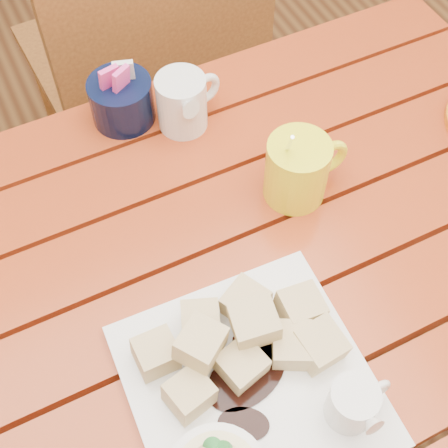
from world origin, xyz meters
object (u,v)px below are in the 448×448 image
table (220,321)px  coffee_mug_right (299,169)px  dessert_plate (245,398)px  chair_far (149,58)px

table → coffee_mug_right: coffee_mug_right is taller
dessert_plate → coffee_mug_right: (0.21, 0.25, 0.02)m
dessert_plate → coffee_mug_right: size_ratio=1.94×
dessert_plate → coffee_mug_right: 0.33m
coffee_mug_right → chair_far: size_ratio=0.15×
table → chair_far: 0.70m
coffee_mug_right → chair_far: chair_far is taller
dessert_plate → chair_far: 0.89m
coffee_mug_right → chair_far: bearing=91.1°
table → coffee_mug_right: bearing=28.8°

